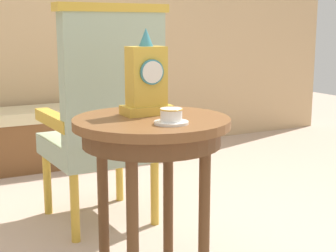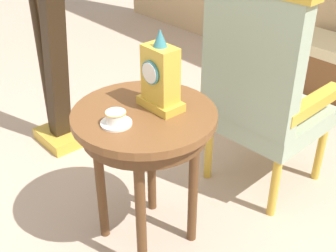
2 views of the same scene
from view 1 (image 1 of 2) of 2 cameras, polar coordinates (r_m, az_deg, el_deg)
name	(u,v)px [view 1 (image 1 of 2)]	position (r m, az deg, el deg)	size (l,w,h in m)	color
side_table	(152,141)	(1.95, -1.84, -1.73)	(0.60, 0.60, 0.69)	brown
teacup_left	(171,117)	(1.81, 0.37, 1.03)	(0.12, 0.12, 0.06)	white
mantel_clock	(146,80)	(1.99, -2.43, 5.14)	(0.19, 0.11, 0.34)	gold
armchair	(105,115)	(2.60, -7.05, 1.25)	(0.57, 0.56, 1.14)	#9EB299
window_bench	(26,139)	(3.87, -15.64, -1.38)	(1.04, 0.40, 0.44)	beige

